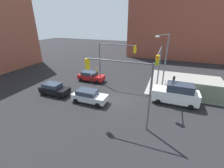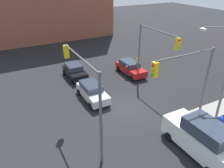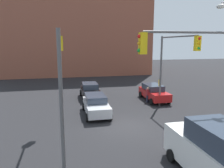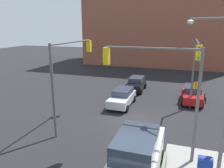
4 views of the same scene
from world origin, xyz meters
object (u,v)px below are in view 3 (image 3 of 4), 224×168
at_px(sedan_silver, 96,105).
at_px(sedan_red, 154,92).
at_px(coupe_black, 90,91).
at_px(pedestrian_waiting, 148,95).
at_px(traffic_signal_ne_corner, 200,68).
at_px(van_white_delivery, 217,155).
at_px(bicycle_at_crosswalk, 163,95).
at_px(traffic_signal_nw_corner, 173,58).
at_px(traffic_signal_se_corner, 60,65).

relative_size(sedan_silver, sedan_red, 0.99).
distance_m(coupe_black, pedestrian_waiting, 6.19).
bearing_deg(pedestrian_waiting, traffic_signal_ne_corner, -112.12).
relative_size(sedan_red, pedestrian_waiting, 2.92).
height_order(traffic_signal_ne_corner, sedan_red, traffic_signal_ne_corner).
xyz_separation_m(traffic_signal_ne_corner, van_white_delivery, (2.52, -0.58, -3.35)).
xyz_separation_m(sedan_silver, van_white_delivery, (10.14, 3.64, 0.44)).
xyz_separation_m(sedan_red, pedestrian_waiting, (0.61, -0.91, -0.06)).
xyz_separation_m(pedestrian_waiting, bicycle_at_crosswalk, (-1.00, 2.20, -0.44)).
bearing_deg(sedan_red, traffic_signal_nw_corner, -2.91).
distance_m(sedan_red, van_white_delivery, 13.74).
bearing_deg(traffic_signal_se_corner, traffic_signal_nw_corner, 115.53).
xyz_separation_m(traffic_signal_ne_corner, coupe_black, (-13.22, -4.04, -3.79)).
distance_m(traffic_signal_ne_corner, sedan_silver, 9.51).
bearing_deg(van_white_delivery, pedestrian_waiting, 171.13).
height_order(sedan_silver, pedestrian_waiting, sedan_silver).
height_order(traffic_signal_se_corner, sedan_silver, traffic_signal_se_corner).
distance_m(coupe_black, sedan_red, 6.77).
bearing_deg(bicycle_at_crosswalk, traffic_signal_ne_corner, -17.75).
relative_size(traffic_signal_nw_corner, van_white_delivery, 1.20).
distance_m(coupe_black, van_white_delivery, 16.11).
xyz_separation_m(traffic_signal_se_corner, pedestrian_waiting, (-7.84, 8.30, -3.89)).
distance_m(sedan_silver, van_white_delivery, 10.78).
bearing_deg(sedan_red, traffic_signal_ne_corner, -12.05).
bearing_deg(pedestrian_waiting, sedan_silver, -168.92).
height_order(van_white_delivery, pedestrian_waiting, van_white_delivery).
distance_m(traffic_signal_nw_corner, sedan_silver, 7.44).
distance_m(sedan_silver, bicycle_at_crosswalk, 8.67).
distance_m(traffic_signal_se_corner, traffic_signal_ne_corner, 7.31).
bearing_deg(traffic_signal_nw_corner, traffic_signal_ne_corner, -17.41).
bearing_deg(traffic_signal_nw_corner, sedan_red, 177.09).
height_order(sedan_silver, bicycle_at_crosswalk, sedan_silver).
relative_size(traffic_signal_ne_corner, sedan_silver, 1.47).
distance_m(traffic_signal_nw_corner, coupe_black, 9.70).
xyz_separation_m(traffic_signal_nw_corner, bicycle_at_crosswalk, (-4.55, 1.50, -4.31)).
distance_m(sedan_silver, sedan_red, 7.32).
bearing_deg(traffic_signal_se_corner, sedan_silver, 152.75).
distance_m(traffic_signal_se_corner, sedan_red, 13.08).
bearing_deg(traffic_signal_ne_corner, traffic_signal_se_corner, -109.65).
distance_m(sedan_red, bicycle_at_crosswalk, 1.44).
height_order(sedan_red, pedestrian_waiting, sedan_red).
relative_size(traffic_signal_nw_corner, bicycle_at_crosswalk, 3.71).
bearing_deg(sedan_silver, traffic_signal_se_corner, -27.25).
bearing_deg(pedestrian_waiting, traffic_signal_se_corner, -150.90).
xyz_separation_m(traffic_signal_ne_corner, bicycle_at_crosswalk, (-11.30, 3.62, -4.29)).
bearing_deg(sedan_silver, sedan_red, 116.61).
relative_size(traffic_signal_ne_corner, pedestrian_waiting, 4.23).
xyz_separation_m(traffic_signal_ne_corner, sedan_red, (-10.91, 2.33, -3.79)).
height_order(sedan_silver, coupe_black, same).
height_order(traffic_signal_ne_corner, coupe_black, traffic_signal_ne_corner).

